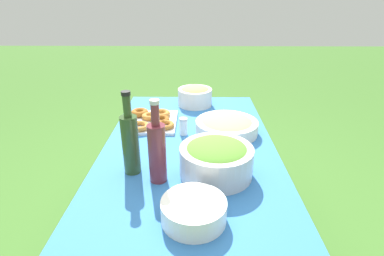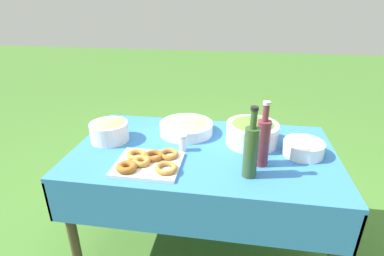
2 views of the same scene
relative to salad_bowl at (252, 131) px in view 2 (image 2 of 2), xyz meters
name	(u,v)px [view 2 (image 2 of 2)]	position (x,y,z in m)	size (l,w,h in m)	color
ground_plane	(202,244)	(0.26, 0.11, -0.76)	(14.00, 14.00, 0.00)	#3D6B28
picnic_table	(203,164)	(0.26, 0.11, -0.17)	(1.39, 0.80, 0.68)	#2D6BB2
salad_bowl	(252,131)	(0.00, 0.00, 0.00)	(0.29, 0.29, 0.14)	silver
pasta_bowl	(186,127)	(0.38, -0.08, -0.03)	(0.32, 0.32, 0.08)	white
donut_platter	(148,162)	(0.50, 0.32, -0.05)	(0.32, 0.28, 0.05)	silver
plate_stack	(303,148)	(-0.26, 0.09, -0.04)	(0.21, 0.21, 0.07)	white
olive_oil_bottle	(251,150)	(0.02, 0.33, 0.06)	(0.07, 0.07, 0.34)	#2D4723
wine_bottle	(263,141)	(-0.04, 0.22, 0.05)	(0.07, 0.07, 0.33)	maroon
bread_bowl	(109,129)	(0.80, 0.09, -0.01)	(0.21, 0.21, 0.13)	silver
salt_shaker	(183,143)	(0.36, 0.14, -0.03)	(0.04, 0.04, 0.09)	white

